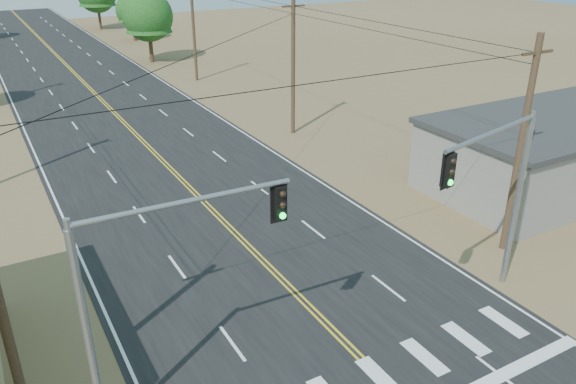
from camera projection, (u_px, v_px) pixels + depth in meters
road at (168, 166)px, 36.30m from camera, size 15.00×200.00×0.02m
building_right at (554, 152)px, 32.92m from camera, size 15.00×8.00×4.00m
utility_pole_right_near at (520, 147)px, 24.65m from camera, size 1.80×0.30×10.00m
utility_pole_right_mid at (293, 65)px, 40.50m from camera, size 1.80×0.30×10.00m
utility_pole_right_far at (194, 30)px, 56.35m from camera, size 1.80×0.30×10.00m
signal_mast_left at (149, 281)px, 15.31m from camera, size 6.22×0.60×7.25m
signal_mast_right at (501, 183)px, 21.00m from camera, size 5.83×1.64×7.57m
tree_right_near at (147, 11)px, 64.54m from camera, size 5.75×5.75×9.58m
tree_right_mid at (132, 7)px, 79.23m from camera, size 4.51×4.51×7.52m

